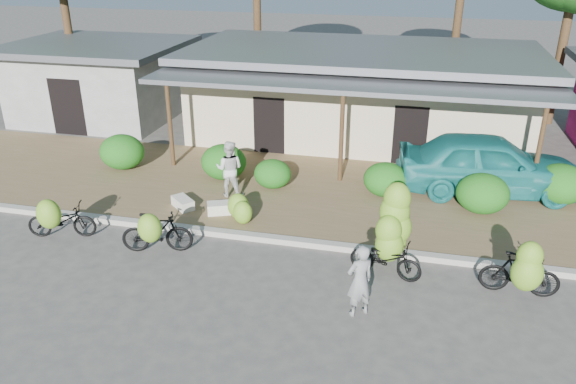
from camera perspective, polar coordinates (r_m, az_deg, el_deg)
name	(u,v)px	position (r m, az deg, el deg)	size (l,w,h in m)	color
ground	(297,291)	(12.38, 0.96, -10.02)	(100.00, 100.00, 0.00)	#4E4B48
sidewalk	(334,196)	(16.66, 4.70, -0.39)	(60.00, 6.00, 0.12)	#7E6244
curb	(315,244)	(14.01, 2.75, -5.29)	(60.00, 0.25, 0.15)	#A8A399
shop_main	(360,93)	(21.70, 7.37, 9.98)	(13.00, 8.50, 3.35)	beige
shop_grey	(100,80)	(25.36, -18.59, 10.75)	(7.00, 6.00, 3.15)	#AAA9A4
hedge_0	(122,152)	(19.07, -16.51, 3.93)	(1.46, 1.31, 1.14)	#135514
hedge_1	(224,162)	(17.58, -6.55, 3.05)	(1.42, 1.28, 1.11)	#135514
hedge_2	(272,174)	(16.87, -1.59, 1.85)	(1.13, 1.02, 0.88)	#135514
hedge_3	(386,180)	(16.54, 9.88, 1.25)	(1.29, 1.16, 1.00)	#135514
hedge_4	(483,193)	(16.15, 19.16, -0.14)	(1.42, 1.28, 1.11)	#135514
hedge_5	(560,184)	(17.56, 25.89, 0.72)	(1.48, 1.33, 1.15)	#135514
bike_far_left	(59,219)	(15.26, -22.22, -2.58)	(1.83, 1.39, 1.34)	black
bike_left	(156,232)	(13.80, -13.29, -3.95)	(1.79, 1.32, 1.34)	black
bike_center	(391,236)	(12.92, 10.40, -4.47)	(1.75, 1.31, 2.09)	black
bike_right	(523,272)	(12.72, 22.73, -7.46)	(1.66, 1.17, 1.59)	black
loose_banana_a	(243,212)	(14.78, -4.63, -2.09)	(0.52, 0.44, 0.65)	#86B72D
loose_banana_b	(238,206)	(15.05, -5.08, -1.43)	(0.58, 0.49, 0.72)	#86B72D
loose_banana_c	(389,221)	(14.58, 10.23, -2.88)	(0.48, 0.41, 0.60)	#86B72D
sack_near	(223,208)	(15.49, -6.62, -1.60)	(0.85, 0.40, 0.30)	silver
sack_far	(183,203)	(15.96, -10.63, -1.10)	(0.75, 0.38, 0.28)	silver
vendor	(360,281)	(11.36, 7.31, -8.92)	(0.58, 0.38, 1.58)	gray
bystander	(229,169)	(16.25, -5.97, 2.35)	(0.81, 0.63, 1.67)	silver
teal_van	(489,164)	(17.40, 19.71, 2.71)	(2.11, 5.25, 1.79)	#1A7978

